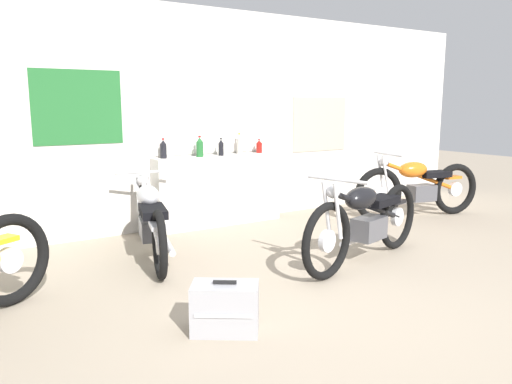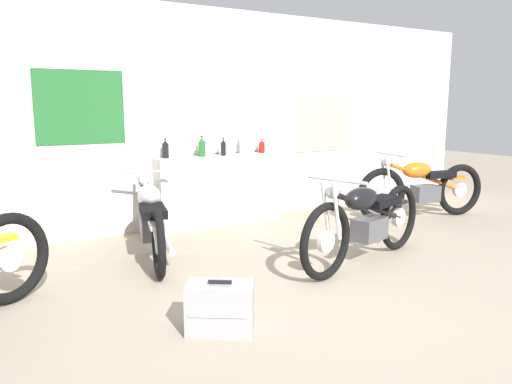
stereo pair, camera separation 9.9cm
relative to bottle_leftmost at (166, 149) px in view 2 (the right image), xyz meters
name	(u,v)px [view 2 (the right image)]	position (x,y,z in m)	size (l,w,h in m)	color
ground_plane	(347,306)	(0.35, -3.00, -1.03)	(24.00, 24.00, 0.00)	gray
wall_back	(187,119)	(0.36, 0.14, 0.37)	(10.00, 0.07, 2.80)	silver
sill_counter	(221,190)	(0.74, -0.04, -0.57)	(1.76, 0.28, 0.92)	silver
bottle_leftmost	(166,149)	(0.00, 0.00, 0.00)	(0.08, 0.08, 0.25)	black
bottle_left_center	(202,147)	(0.46, -0.08, 0.01)	(0.09, 0.09, 0.27)	#23662D
bottle_center	(223,148)	(0.76, -0.09, -0.01)	(0.07, 0.07, 0.23)	black
bottle_right_center	(242,145)	(1.07, -0.01, 0.01)	(0.07, 0.07, 0.28)	#B7B2A8
bottle_rightmost	(262,147)	(1.37, -0.04, -0.03)	(0.08, 0.08, 0.19)	maroon
motorcycle_silver	(151,217)	(-0.52, -0.88, -0.62)	(0.76, 2.12, 0.83)	black
motorcycle_orange	(422,188)	(3.31, -1.16, -0.60)	(2.02, 0.68, 0.93)	black
motorcycle_black	(366,220)	(1.23, -2.25, -0.59)	(2.02, 0.76, 0.92)	black
hard_case_silver	(220,308)	(-0.72, -2.89, -0.86)	(0.53, 0.48, 0.38)	#9E9EA3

